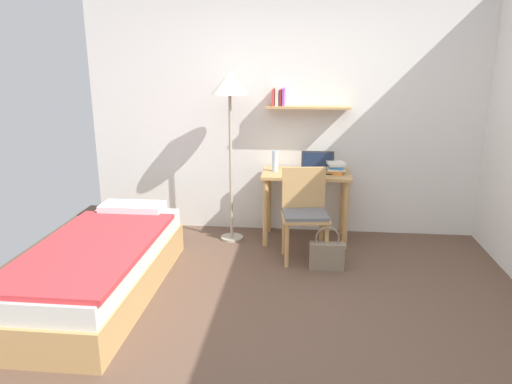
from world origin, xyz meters
TOP-DOWN VIEW (x-y plane):
  - ground_plane at (0.00, 0.00)m, footprint 5.28×5.28m
  - wall_back at (0.00, 2.02)m, footprint 4.40×0.27m
  - bed at (-1.47, 0.30)m, footprint 0.86×2.01m
  - desk at (0.18, 1.70)m, footprint 0.90×0.53m
  - desk_chair at (0.17, 1.21)m, footprint 0.48×0.43m
  - standing_lamp at (-0.60, 1.64)m, footprint 0.37×0.37m
  - laptop at (0.29, 1.75)m, footprint 0.35×0.22m
  - water_bottle at (-0.15, 1.72)m, footprint 0.06×0.06m
  - book_stack at (0.47, 1.70)m, footprint 0.20×0.24m
  - handbag at (0.38, 0.98)m, footprint 0.32×0.11m

SIDE VIEW (x-z plane):
  - ground_plane at x=0.00m, z-range 0.00..0.00m
  - handbag at x=0.38m, z-range -0.07..0.34m
  - bed at x=-1.47m, z-range -0.03..0.51m
  - desk_chair at x=0.17m, z-range 0.05..0.93m
  - desk at x=0.18m, z-range 0.21..0.95m
  - laptop at x=0.29m, z-range 0.69..0.89m
  - book_stack at x=0.47m, z-range 0.74..0.85m
  - water_bottle at x=-0.15m, z-range 0.74..0.96m
  - wall_back at x=0.00m, z-range 0.00..2.60m
  - standing_lamp at x=-0.60m, z-range 0.66..2.41m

